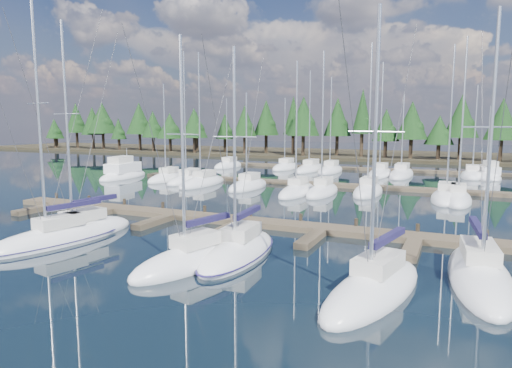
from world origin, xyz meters
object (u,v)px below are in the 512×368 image
at_px(front_sailboat_5, 374,289).
at_px(front_sailboat_2, 79,232).
at_px(motor_yacht_left, 123,174).
at_px(front_sailboat_1, 54,239).
at_px(front_sailboat_6, 479,275).
at_px(main_dock, 241,223).
at_px(front_sailboat_3, 191,260).
at_px(front_sailboat_4, 238,252).
at_px(motor_yacht_right, 489,175).

bearing_deg(front_sailboat_5, front_sailboat_2, 172.45).
bearing_deg(front_sailboat_5, motor_yacht_left, 142.74).
relative_size(front_sailboat_1, front_sailboat_6, 1.18).
height_order(main_dock, front_sailboat_5, front_sailboat_5).
bearing_deg(main_dock, front_sailboat_5, -40.99).
relative_size(front_sailboat_3, front_sailboat_5, 0.97).
bearing_deg(motor_yacht_left, front_sailboat_3, -45.02).
height_order(front_sailboat_2, front_sailboat_5, front_sailboat_2).
bearing_deg(front_sailboat_2, front_sailboat_4, 0.63).
bearing_deg(front_sailboat_1, motor_yacht_left, 123.39).
distance_m(main_dock, motor_yacht_right, 43.21).
bearing_deg(main_dock, front_sailboat_1, -131.98).
bearing_deg(front_sailboat_4, front_sailboat_3, -121.26).
xyz_separation_m(main_dock, front_sailboat_4, (3.24, -6.97, 0.07)).
distance_m(front_sailboat_2, front_sailboat_4, 11.67).
height_order(front_sailboat_3, motor_yacht_right, front_sailboat_3).
bearing_deg(front_sailboat_6, motor_yacht_right, 86.66).
relative_size(front_sailboat_6, motor_yacht_left, 1.33).
height_order(front_sailboat_6, motor_yacht_right, front_sailboat_6).
bearing_deg(front_sailboat_6, motor_yacht_left, 149.21).
distance_m(front_sailboat_5, front_sailboat_6, 5.70).
xyz_separation_m(main_dock, front_sailboat_5, (11.16, -9.69, 0.08)).
xyz_separation_m(front_sailboat_3, front_sailboat_4, (1.52, 2.51, -0.02)).
distance_m(front_sailboat_3, motor_yacht_right, 51.40).
relative_size(front_sailboat_2, front_sailboat_5, 1.13).
relative_size(front_sailboat_1, motor_yacht_right, 1.93).
distance_m(main_dock, front_sailboat_4, 7.68).
height_order(front_sailboat_1, front_sailboat_6, front_sailboat_1).
xyz_separation_m(front_sailboat_1, front_sailboat_5, (19.46, -0.46, -0.02)).
height_order(front_sailboat_3, front_sailboat_5, front_sailboat_5).
bearing_deg(front_sailboat_3, front_sailboat_2, 166.82).
xyz_separation_m(front_sailboat_3, front_sailboat_6, (13.68, 3.59, -0.01)).
relative_size(main_dock, front_sailboat_5, 3.43).
xyz_separation_m(front_sailboat_4, motor_yacht_left, (-30.51, 26.51, 0.25)).
height_order(front_sailboat_5, motor_yacht_right, front_sailboat_5).
bearing_deg(front_sailboat_2, front_sailboat_1, -86.51).
relative_size(front_sailboat_2, front_sailboat_6, 1.10).
relative_size(main_dock, front_sailboat_6, 3.35).
distance_m(main_dock, front_sailboat_6, 16.48).
xyz_separation_m(main_dock, front_sailboat_6, (15.39, -5.88, 0.08)).
bearing_deg(front_sailboat_4, motor_yacht_right, 72.25).
bearing_deg(main_dock, motor_yacht_left, 144.38).
distance_m(front_sailboat_3, front_sailboat_5, 9.44).
height_order(front_sailboat_6, motor_yacht_left, front_sailboat_6).
height_order(front_sailboat_2, motor_yacht_right, front_sailboat_2).
relative_size(front_sailboat_5, front_sailboat_6, 0.98).
bearing_deg(front_sailboat_4, main_dock, 114.91).
xyz_separation_m(front_sailboat_4, front_sailboat_6, (12.16, 1.09, 0.01)).
xyz_separation_m(front_sailboat_2, front_sailboat_5, (19.59, -2.60, -0.01)).
height_order(front_sailboat_4, motor_yacht_right, front_sailboat_4).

